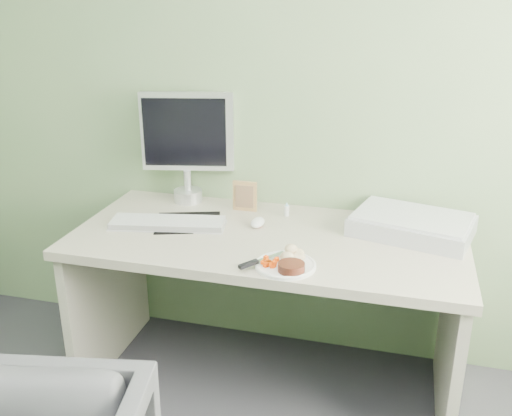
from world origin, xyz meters
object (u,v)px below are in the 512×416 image
(scanner, at_px, (412,226))
(monitor, at_px, (187,141))
(plate, at_px, (285,265))
(desk, at_px, (267,275))

(scanner, bearing_deg, monitor, -174.06)
(plate, relative_size, monitor, 0.43)
(scanner, distance_m, monitor, 1.07)
(plate, distance_m, monitor, 0.87)
(plate, xyz_separation_m, scanner, (0.44, 0.43, 0.03))
(desk, bearing_deg, plate, -63.33)
(desk, distance_m, scanner, 0.63)
(plate, bearing_deg, monitor, 135.81)
(desk, distance_m, plate, 0.35)
(desk, height_order, plate, plate)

